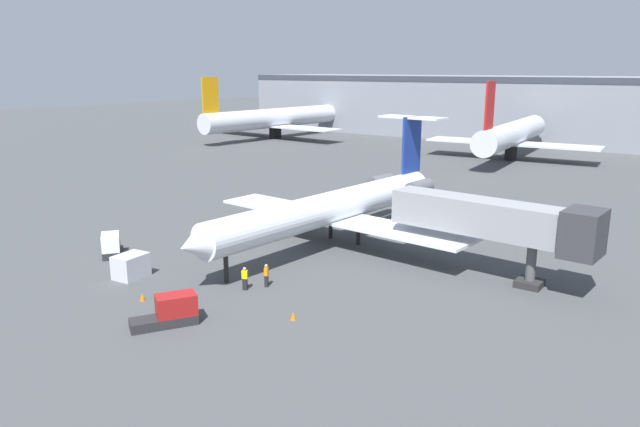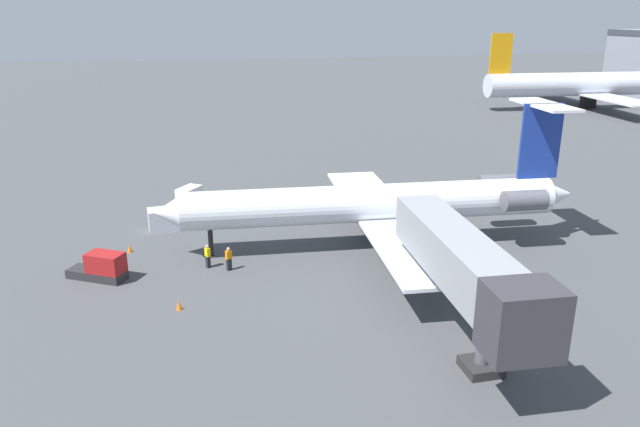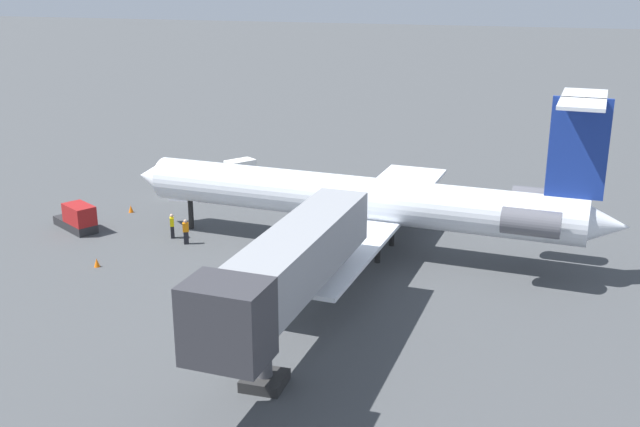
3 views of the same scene
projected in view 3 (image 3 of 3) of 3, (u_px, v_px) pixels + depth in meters
ground_plane at (374, 244)px, 50.07m from camera, size 400.00×400.00×0.10m
regional_jet at (369, 199)px, 47.59m from camera, size 25.89×32.13×10.59m
jet_bridge at (283, 272)px, 33.70m from camera, size 15.63×3.84×6.16m
ground_crew_marshaller at (186, 232)px, 49.75m from camera, size 0.42×0.48×1.69m
ground_crew_loader at (172, 226)px, 50.85m from camera, size 0.47×0.41×1.69m
baggage_tug_lead at (244, 172)px, 64.37m from camera, size 4.06×3.48×1.90m
baggage_tug_trailing at (78, 219)px, 52.36m from camera, size 3.24×4.16×1.90m
cargo_container_uld at (187, 187)px, 59.60m from camera, size 2.02×2.57×1.78m
traffic_cone_near at (97, 263)px, 46.10m from camera, size 0.36×0.36×0.55m
traffic_cone_mid at (131, 209)px, 56.37m from camera, size 0.36×0.36×0.55m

